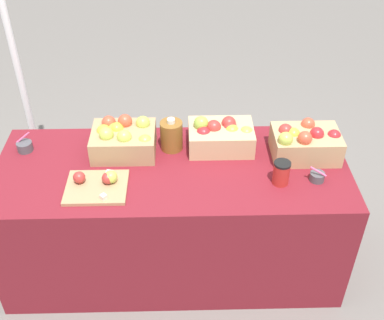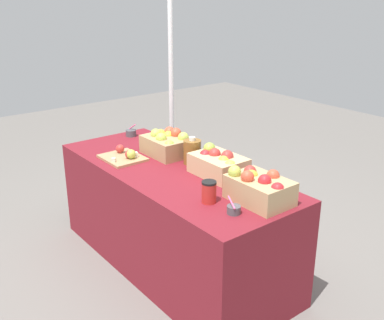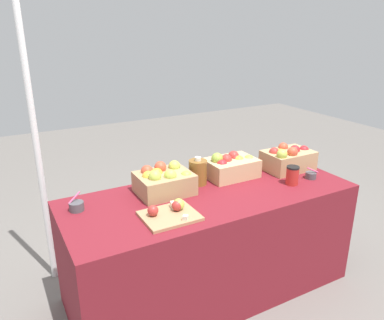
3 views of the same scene
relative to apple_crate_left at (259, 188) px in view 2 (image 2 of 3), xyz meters
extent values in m
plane|color=slate|center=(-0.73, -0.09, -0.83)|extent=(10.00, 10.00, 0.00)
cube|color=maroon|center=(-0.73, -0.09, -0.46)|extent=(1.90, 0.76, 0.74)
cube|color=tan|center=(0.00, 0.00, -0.01)|extent=(0.36, 0.25, 0.14)
sphere|color=#D14C33|center=(-0.03, -0.07, 0.08)|extent=(0.08, 0.08, 0.08)
sphere|color=red|center=(0.15, -0.01, 0.04)|extent=(0.08, 0.08, 0.08)
sphere|color=#B2C64C|center=(-0.13, -0.07, 0.08)|extent=(0.08, 0.08, 0.08)
sphere|color=#D14C33|center=(0.02, 0.08, 0.06)|extent=(0.08, 0.08, 0.08)
sphere|color=red|center=(0.05, -0.01, 0.06)|extent=(0.08, 0.08, 0.08)
sphere|color=#B2332D|center=(-0.11, 0.03, 0.06)|extent=(0.08, 0.08, 0.08)
sphere|color=gold|center=(-0.07, 0.01, 0.05)|extent=(0.08, 0.08, 0.08)
cube|color=tan|center=(-0.45, 0.09, -0.02)|extent=(0.36, 0.25, 0.13)
sphere|color=#B2332D|center=(-0.40, 0.10, 0.03)|extent=(0.08, 0.08, 0.08)
sphere|color=#B2332D|center=(-0.49, 0.09, 0.05)|extent=(0.08, 0.08, 0.08)
sphere|color=gold|center=(-0.39, 0.08, 0.02)|extent=(0.08, 0.08, 0.08)
sphere|color=red|center=(-0.55, 0.06, 0.03)|extent=(0.08, 0.08, 0.08)
sphere|color=#B2332D|center=(-0.41, 0.12, 0.05)|extent=(0.08, 0.08, 0.08)
sphere|color=#99B742|center=(-0.31, 0.06, 0.02)|extent=(0.08, 0.08, 0.08)
sphere|color=#99B742|center=(-0.56, 0.10, 0.06)|extent=(0.08, 0.08, 0.08)
cube|color=tan|center=(-0.99, 0.06, -0.02)|extent=(0.35, 0.28, 0.13)
sphere|color=#B2C64C|center=(-0.88, 0.13, 0.06)|extent=(0.08, 0.08, 0.08)
sphere|color=gold|center=(-1.09, 0.07, 0.04)|extent=(0.08, 0.08, 0.08)
sphere|color=#D14C33|center=(-0.98, 0.13, 0.07)|extent=(0.08, 0.08, 0.08)
sphere|color=#B2C64C|center=(-1.07, 0.01, 0.06)|extent=(0.08, 0.08, 0.08)
sphere|color=#99B742|center=(-0.87, -0.01, 0.03)|extent=(0.08, 0.08, 0.08)
sphere|color=gold|center=(-1.02, 0.09, 0.04)|extent=(0.08, 0.08, 0.08)
sphere|color=#99B742|center=(-1.04, 0.10, 0.03)|extent=(0.08, 0.08, 0.08)
sphere|color=#D14C33|center=(-1.07, 0.14, 0.05)|extent=(0.08, 0.08, 0.08)
sphere|color=#B2C64C|center=(-0.97, -0.01, 0.05)|extent=(0.08, 0.08, 0.08)
cube|color=tan|center=(-1.10, -0.26, -0.08)|extent=(0.31, 0.26, 0.02)
sphere|color=#B2332D|center=(-1.04, -0.23, -0.04)|extent=(0.06, 0.06, 0.06)
cube|color=beige|center=(-1.05, -0.21, -0.05)|extent=(0.04, 0.04, 0.03)
cube|color=beige|center=(-1.05, -0.36, -0.05)|extent=(0.04, 0.04, 0.03)
sphere|color=#B2C64C|center=(-1.03, -0.23, -0.03)|extent=(0.07, 0.07, 0.07)
cube|color=beige|center=(-1.04, -0.19, -0.05)|extent=(0.04, 0.04, 0.03)
sphere|color=#B2332D|center=(-1.19, -0.23, -0.04)|extent=(0.06, 0.06, 0.06)
cylinder|color=#4C4C51|center=(-1.54, 0.08, -0.06)|extent=(0.09, 0.09, 0.05)
cylinder|color=#EA598C|center=(-1.55, 0.10, -0.01)|extent=(0.08, 0.03, 0.06)
cylinder|color=#4C4C51|center=(0.02, -0.22, -0.06)|extent=(0.08, 0.08, 0.05)
cylinder|color=#EA598C|center=(0.02, -0.23, -0.02)|extent=(0.09, 0.04, 0.05)
cylinder|color=brown|center=(-0.72, 0.08, 0.00)|extent=(0.12, 0.12, 0.17)
cylinder|color=silver|center=(-0.72, 0.08, 0.09)|extent=(0.04, 0.04, 0.02)
cylinder|color=red|center=(-0.17, -0.23, -0.03)|extent=(0.08, 0.08, 0.12)
cylinder|color=black|center=(-0.17, -0.23, 0.04)|extent=(0.09, 0.09, 0.01)
cylinder|color=white|center=(-1.66, 0.58, 0.23)|extent=(0.04, 0.04, 2.11)
camera|label=1|loc=(-0.67, -2.11, 1.52)|focal=45.12mm
camera|label=2|loc=(1.68, -1.80, 1.07)|focal=43.52mm
camera|label=3|loc=(-1.90, -1.98, 0.93)|focal=35.20mm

